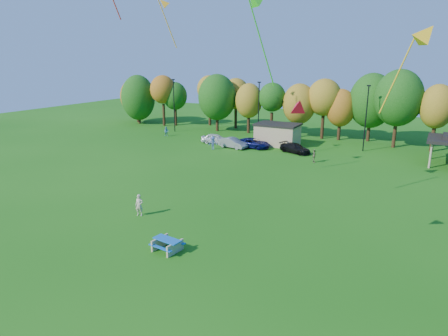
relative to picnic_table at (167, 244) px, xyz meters
The scene contains 16 objects.
ground 5.10m from the picnic_table, 31.78° to the right, with size 160.00×160.00×0.00m, color #19600F.
tree_line 43.31m from the picnic_table, 85.61° to the left, with size 93.57×10.55×11.15m.
lamp_posts 38.11m from the picnic_table, 80.40° to the left, with size 64.50×0.25×9.09m.
utility_building 35.80m from the picnic_table, 99.14° to the left, with size 6.30×4.30×3.25m.
picnic_table is the anchor object (origin of this frame).
kite_flyer 6.98m from the picnic_table, 145.26° to the left, with size 0.66×0.44×1.82m, color beige.
car_a 35.14m from the picnic_table, 114.23° to the left, with size 1.75×4.34×1.48m, color white.
car_b 32.24m from the picnic_table, 109.26° to the left, with size 1.55×4.45×1.47m, color gray.
car_c 32.88m from the picnic_table, 104.26° to the left, with size 2.32×5.03×1.40m, color #0C114D.
car_d 31.76m from the picnic_table, 93.03° to the left, with size 1.85×4.54×1.32m, color black.
far_person_1 27.95m from the picnic_table, 85.79° to the left, with size 0.98×0.41×1.67m, color #656B41.
far_person_3 30.97m from the picnic_table, 114.19° to the left, with size 1.20×0.69×1.85m, color #445A95.
far_person_4 41.17m from the picnic_table, 126.39° to the left, with size 0.76×0.59×1.56m, color #5295B5.
kite_0 27.43m from the picnic_table, 125.55° to the left, with size 2.80×2.37×5.32m.
kite_10 20.19m from the picnic_table, 23.52° to the left, with size 3.14×2.14×5.43m.
kite_13 12.75m from the picnic_table, 10.53° to the left, with size 1.48×1.60×1.29m.
Camera 1 is at (10.78, -17.16, 12.67)m, focal length 32.00 mm.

